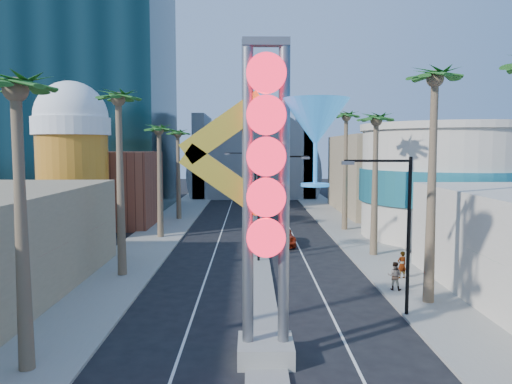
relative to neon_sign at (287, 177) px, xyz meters
name	(u,v)px	position (x,y,z in m)	size (l,w,h in m)	color
sidewalk_west	(165,229)	(-10.32, 32.04, -7.23)	(5.00, 100.00, 0.15)	gray
sidewalk_east	(347,228)	(8.68, 32.04, -7.23)	(5.00, 100.00, 0.15)	gray
median	(256,224)	(-0.82, 35.04, -7.23)	(1.60, 84.00, 0.15)	gray
hotel_tower	(89,23)	(-22.82, 49.04, 17.69)	(20.00, 20.00, 50.00)	black
brick_filler_west	(109,189)	(-16.82, 35.04, -3.31)	(10.00, 10.00, 8.00)	brown
filler_east	(379,174)	(15.18, 45.04, -2.31)	(10.00, 20.00, 10.00)	#917E5D
beer_mug	(72,154)	(-17.82, 27.04, 0.54)	(7.00, 7.00, 14.50)	orange
turquoise_building	(450,182)	(17.18, 27.04, -2.06)	(16.60, 16.60, 10.60)	beige
canopy	(254,171)	(-0.82, 69.04, -3.00)	(22.00, 16.00, 22.00)	slate
neon_sign	(287,177)	(0.00, 0.00, 0.00)	(6.53, 2.60, 12.55)	gray
streetlight_0	(266,197)	(-0.27, 17.04, -2.43)	(3.79, 0.25, 8.00)	black
streetlight_1	(251,177)	(-1.36, 41.04, -2.43)	(3.79, 0.25, 8.00)	black
streetlight_2	(399,221)	(5.91, 5.04, -2.47)	(3.45, 0.25, 8.00)	black
palm_0	(16,106)	(-9.82, -0.96, 2.62)	(2.40, 2.40, 11.70)	brown
palm_1	(118,110)	(-9.82, 13.04, 3.52)	(2.40, 2.40, 12.70)	brown
palm_2	(159,136)	(-9.82, 27.04, 2.17)	(2.40, 2.40, 11.20)	brown
palm_3	(178,139)	(-9.82, 39.04, 2.17)	(2.40, 2.40, 11.20)	brown
palm_5	(435,93)	(8.18, 7.04, 3.96)	(2.40, 2.40, 13.20)	brown
palm_6	(376,128)	(8.18, 19.04, 2.62)	(2.40, 2.40, 11.70)	brown
palm_7	(346,124)	(8.18, 31.04, 3.52)	(2.40, 2.40, 12.70)	brown
red_pickup	(279,237)	(1.10, 23.63, -6.56)	(2.48, 5.38, 1.50)	#A5230C
pedestrian_a	(402,265)	(8.22, 11.93, -6.29)	(0.63, 0.42, 1.73)	gray
pedestrian_b	(395,276)	(7.01, 9.33, -6.33)	(0.81, 0.63, 1.66)	gray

